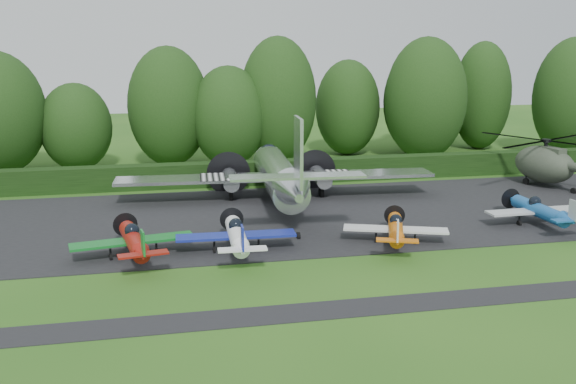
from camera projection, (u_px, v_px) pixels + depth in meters
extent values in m
plane|color=#265618|center=(338.00, 264.00, 35.43)|extent=(160.00, 160.00, 0.00)
cube|color=black|center=(299.00, 216.00, 44.96)|extent=(70.00, 18.00, 0.01)
cube|color=black|center=(374.00, 306.00, 29.71)|extent=(70.00, 2.00, 0.00)
cube|color=black|center=(271.00, 183.00, 55.44)|extent=(90.00, 1.60, 2.00)
cylinder|color=silver|center=(279.00, 175.00, 48.32)|extent=(2.56, 13.35, 2.56)
cone|color=silver|center=(263.00, 158.00, 55.44)|extent=(2.56, 1.67, 2.56)
cone|color=silver|center=(302.00, 192.00, 40.56)|extent=(2.56, 3.34, 2.56)
sphere|color=black|center=(265.00, 154.00, 54.30)|extent=(1.67, 1.67, 1.67)
cube|color=silver|center=(276.00, 177.00, 49.46)|extent=(24.47, 2.67, 0.24)
cube|color=white|center=(218.00, 177.00, 48.55)|extent=(2.89, 2.78, 0.06)
cube|color=white|center=(332.00, 173.00, 50.30)|extent=(2.89, 2.78, 0.06)
cylinder|color=silver|center=(229.00, 180.00, 49.46)|extent=(1.22, 3.56, 1.22)
cylinder|color=silver|center=(319.00, 177.00, 50.86)|extent=(1.22, 3.56, 1.22)
cylinder|color=black|center=(226.00, 174.00, 51.84)|extent=(3.56, 0.03, 3.56)
cylinder|color=black|center=(311.00, 171.00, 53.24)|extent=(3.56, 0.03, 3.56)
cube|color=silver|center=(306.00, 176.00, 39.43)|extent=(8.34, 1.56, 0.16)
cube|color=silver|center=(307.00, 152.00, 38.75)|extent=(0.20, 2.45, 4.23)
cylinder|color=black|center=(230.00, 197.00, 49.31)|extent=(0.28, 1.00, 1.00)
cylinder|color=black|center=(320.00, 193.00, 50.71)|extent=(0.28, 1.00, 1.00)
cylinder|color=black|center=(307.00, 236.00, 39.85)|extent=(0.20, 0.49, 0.49)
cylinder|color=maroon|center=(134.00, 241.00, 35.89)|extent=(0.95, 5.42, 0.95)
sphere|color=black|center=(134.00, 230.00, 36.36)|extent=(0.83, 0.83, 0.83)
cube|color=#106E24|center=(134.00, 241.00, 36.40)|extent=(6.90, 1.28, 0.14)
cube|color=maroon|center=(132.00, 255.00, 32.74)|extent=(2.56, 0.69, 0.10)
cube|color=#106E24|center=(131.00, 244.00, 32.49)|extent=(0.10, 0.79, 1.28)
cylinder|color=black|center=(135.00, 224.00, 39.23)|extent=(1.48, 0.02, 1.48)
cylinder|color=black|center=(112.00, 256.00, 36.13)|extent=(0.14, 0.43, 0.43)
cylinder|color=black|center=(158.00, 253.00, 36.64)|extent=(0.14, 0.43, 0.43)
cylinder|color=black|center=(136.00, 243.00, 38.55)|extent=(0.12, 0.39, 0.39)
cylinder|color=white|center=(237.00, 236.00, 36.85)|extent=(0.95, 5.47, 0.95)
sphere|color=black|center=(235.00, 225.00, 37.31)|extent=(0.83, 0.83, 0.83)
cube|color=navy|center=(236.00, 236.00, 37.35)|extent=(6.96, 1.29, 0.14)
cube|color=white|center=(245.00, 249.00, 33.66)|extent=(2.58, 0.70, 0.10)
cube|color=navy|center=(245.00, 238.00, 33.42)|extent=(0.10, 0.80, 1.29)
cylinder|color=black|center=(230.00, 219.00, 40.21)|extent=(1.49, 0.02, 1.49)
cylinder|color=black|center=(214.00, 250.00, 37.09)|extent=(0.14, 0.44, 0.44)
cylinder|color=black|center=(258.00, 248.00, 37.59)|extent=(0.14, 0.44, 0.44)
cylinder|color=black|center=(232.00, 238.00, 39.52)|extent=(0.12, 0.40, 0.40)
cylinder|color=#D4640C|center=(396.00, 229.00, 38.46)|extent=(0.86, 4.93, 0.86)
sphere|color=black|center=(393.00, 220.00, 38.88)|extent=(0.75, 0.75, 0.75)
cube|color=silver|center=(393.00, 229.00, 38.92)|extent=(6.28, 1.17, 0.13)
cube|color=#D4640C|center=(415.00, 240.00, 35.59)|extent=(2.33, 0.63, 0.09)
cube|color=silver|center=(416.00, 231.00, 35.37)|extent=(0.09, 0.72, 1.17)
cylinder|color=black|center=(378.00, 215.00, 41.49)|extent=(1.35, 0.02, 1.35)
cylinder|color=black|center=(375.00, 242.00, 38.68)|extent=(0.13, 0.39, 0.39)
cylinder|color=black|center=(412.00, 240.00, 39.14)|extent=(0.13, 0.39, 0.39)
cylinder|color=black|center=(382.00, 232.00, 40.88)|extent=(0.11, 0.36, 0.36)
cylinder|color=#195497|center=(540.00, 211.00, 42.38)|extent=(0.93, 5.32, 0.93)
sphere|color=black|center=(535.00, 202.00, 42.83)|extent=(0.81, 0.81, 0.81)
cube|color=#BABDC0|center=(535.00, 211.00, 42.87)|extent=(6.77, 1.26, 0.14)
cube|color=#195497|center=(570.00, 220.00, 39.28)|extent=(2.52, 0.68, 0.10)
cube|color=#BABDC0|center=(572.00, 210.00, 39.04)|extent=(0.10, 0.77, 1.26)
cylinder|color=black|center=(512.00, 198.00, 45.65)|extent=(1.45, 0.02, 1.45)
cylinder|color=black|center=(519.00, 223.00, 42.61)|extent=(0.14, 0.43, 0.43)
cylinder|color=black|center=(553.00, 221.00, 43.11)|extent=(0.14, 0.43, 0.43)
cylinder|color=black|center=(518.00, 214.00, 44.98)|extent=(0.12, 0.39, 0.39)
ellipsoid|color=#363F31|center=(544.00, 164.00, 54.04)|extent=(3.22, 5.91, 3.09)
cylinder|color=black|center=(546.00, 146.00, 53.68)|extent=(0.31, 0.31, 0.83)
cylinder|color=black|center=(546.00, 141.00, 53.57)|extent=(0.72, 0.72, 0.26)
cylinder|color=black|center=(546.00, 141.00, 53.57)|extent=(12.39, 12.39, 0.06)
cube|color=#363F31|center=(551.00, 152.00, 52.98)|extent=(0.93, 2.07, 0.72)
ellipsoid|color=black|center=(533.00, 160.00, 55.59)|extent=(1.96, 1.96, 1.77)
cylinder|color=black|center=(526.00, 181.00, 54.98)|extent=(0.19, 0.58, 0.58)
cylinder|color=black|center=(548.00, 180.00, 55.38)|extent=(0.19, 0.58, 0.58)
cylinder|color=black|center=(566.00, 191.00, 51.26)|extent=(0.17, 0.50, 0.50)
cylinder|color=#3F3326|center=(566.00, 166.00, 60.25)|extent=(0.11, 0.11, 1.12)
cylinder|color=black|center=(170.00, 146.00, 62.92)|extent=(0.70, 0.70, 3.80)
ellipsoid|color=#1B3B13|center=(169.00, 107.00, 62.02)|extent=(7.83, 7.83, 11.60)
cylinder|color=black|center=(278.00, 142.00, 64.40)|extent=(0.70, 0.70, 4.10)
ellipsoid|color=#1B3B13|center=(278.00, 100.00, 63.44)|extent=(7.60, 7.60, 12.53)
cylinder|color=black|center=(568.00, 137.00, 67.99)|extent=(0.70, 0.70, 4.09)
ellipsoid|color=#1B3B13|center=(573.00, 97.00, 67.03)|extent=(8.03, 8.03, 12.49)
cylinder|color=black|center=(0.00, 155.00, 58.59)|extent=(0.70, 0.70, 3.69)
cylinder|color=black|center=(229.00, 150.00, 62.63)|extent=(0.70, 0.70, 3.19)
ellipsoid|color=#1B3B13|center=(229.00, 117.00, 61.87)|extent=(7.26, 7.26, 9.76)
cylinder|color=black|center=(347.00, 139.00, 69.16)|extent=(0.70, 0.70, 3.32)
ellipsoid|color=#1B3B13|center=(348.00, 108.00, 68.37)|extent=(6.85, 6.85, 10.13)
cylinder|color=black|center=(424.00, 140.00, 66.13)|extent=(0.70, 0.70, 4.08)
ellipsoid|color=#1B3B13|center=(426.00, 99.00, 65.16)|extent=(8.28, 8.28, 12.47)
cylinder|color=black|center=(479.00, 132.00, 72.73)|extent=(0.70, 0.70, 3.94)
ellipsoid|color=#1B3B13|center=(482.00, 96.00, 71.80)|extent=(6.39, 6.39, 12.02)
cylinder|color=black|center=(78.00, 156.00, 60.85)|extent=(0.70, 0.70, 2.70)
ellipsoid|color=#1B3B13|center=(76.00, 127.00, 60.21)|extent=(6.65, 6.65, 8.24)
cylinder|color=black|center=(432.00, 132.00, 73.57)|extent=(0.70, 0.70, 3.67)
ellipsoid|color=#1B3B13|center=(434.00, 99.00, 72.71)|extent=(7.71, 7.71, 11.21)
cylinder|color=black|center=(421.00, 138.00, 68.54)|extent=(0.70, 0.70, 3.78)
ellipsoid|color=#1B3B13|center=(423.00, 101.00, 67.65)|extent=(8.33, 8.33, 11.56)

